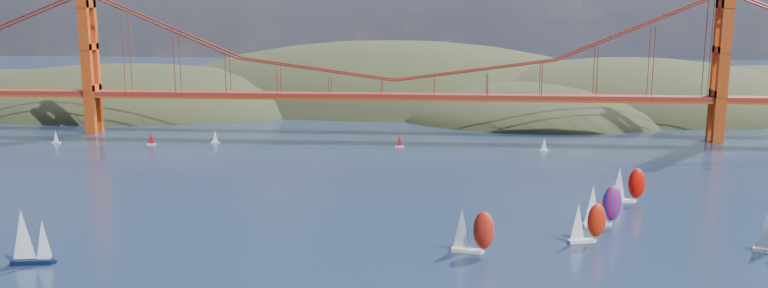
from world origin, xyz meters
TOP-DOWN VIEW (x-y plane):
  - headlands at (44.95, 278.29)m, footprint 725.00×225.00m
  - bridge at (-1.75, 180.00)m, footprint 552.00×12.00m
  - sloop_navy at (-62.54, 30.89)m, footprint 8.25×5.11m
  - racer_0 at (24.74, 44.67)m, footprint 9.10×5.09m
  - racer_1 at (49.61, 53.50)m, footprint 8.58×5.06m
  - racer_3 at (66.27, 88.07)m, footprint 8.90×3.79m
  - racer_rwb at (55.31, 66.12)m, footprint 9.56×5.38m
  - distant_boat_1 at (-123.62, 156.27)m, footprint 3.00×2.00m
  - distant_boat_2 at (-87.31, 155.46)m, footprint 3.00×2.00m
  - distant_boat_3 at (-65.33, 161.56)m, footprint 3.00×2.00m
  - distant_boat_8 at (53.82, 155.38)m, footprint 3.00×2.00m
  - distant_boat_9 at (3.02, 158.57)m, footprint 3.00×2.00m

SIDE VIEW (x-z plane):
  - headlands at x=44.95m, z-range -60.46..35.54m
  - distant_boat_1 at x=-123.62m, z-range 0.06..4.76m
  - distant_boat_2 at x=-87.31m, z-range 0.06..4.76m
  - distant_boat_3 at x=-65.33m, z-range 0.06..4.76m
  - distant_boat_8 at x=53.82m, z-range 0.06..4.76m
  - distant_boat_9 at x=3.02m, z-range 0.06..4.76m
  - racer_1 at x=49.61m, z-range -0.26..9.35m
  - racer_3 at x=66.27m, z-range -0.28..9.84m
  - racer_0 at x=24.74m, z-range -0.28..9.92m
  - racer_rwb at x=55.31m, z-range -0.29..10.42m
  - sloop_navy at x=-62.54m, z-range -0.73..11.65m
  - bridge at x=-1.75m, z-range 4.73..59.73m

